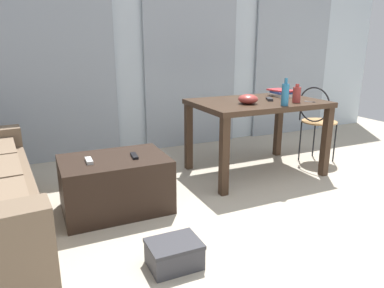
% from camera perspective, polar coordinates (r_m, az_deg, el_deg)
% --- Properties ---
extents(ground_plane, '(7.25, 7.25, 0.00)m').
position_cam_1_polar(ground_plane, '(3.31, 13.32, -7.83)').
color(ground_plane, '#B2A893').
extents(wall_back, '(6.29, 0.10, 2.64)m').
position_cam_1_polar(wall_back, '(4.68, -0.51, 16.03)').
color(wall_back, silver).
rests_on(wall_back, ground).
extents(curtains, '(4.48, 0.03, 2.41)m').
position_cam_1_polar(curtains, '(4.61, -0.06, 14.60)').
color(curtains, '#99A3AD').
rests_on(curtains, ground).
extents(coffee_table, '(0.83, 0.58, 0.44)m').
position_cam_1_polar(coffee_table, '(2.93, -12.26, -6.30)').
color(coffee_table, black).
rests_on(coffee_table, ground).
extents(craft_table, '(1.28, 0.86, 0.76)m').
position_cam_1_polar(craft_table, '(3.65, 10.43, 5.33)').
color(craft_table, '#382619').
rests_on(craft_table, ground).
extents(wire_chair, '(0.39, 0.41, 0.86)m').
position_cam_1_polar(wire_chair, '(4.16, 19.46, 4.32)').
color(wire_chair, '#B7844C').
rests_on(wire_chair, ground).
extents(bottle_near, '(0.08, 0.08, 0.18)m').
position_cam_1_polar(bottle_near, '(3.59, 16.53, 7.67)').
color(bottle_near, '#99332D').
rests_on(bottle_near, craft_table).
extents(bottle_far, '(0.07, 0.07, 0.25)m').
position_cam_1_polar(bottle_far, '(3.38, 14.80, 7.78)').
color(bottle_far, teal).
rests_on(bottle_far, craft_table).
extents(bowl, '(0.19, 0.19, 0.09)m').
position_cam_1_polar(bowl, '(3.41, 9.04, 7.18)').
color(bowl, '#9E3833').
rests_on(bowl, craft_table).
extents(book_stack, '(0.23, 0.29, 0.07)m').
position_cam_1_polar(book_stack, '(3.98, 14.23, 7.99)').
color(book_stack, silver).
rests_on(book_stack, craft_table).
extents(tv_remote_on_table, '(0.12, 0.16, 0.02)m').
position_cam_1_polar(tv_remote_on_table, '(3.67, 12.38, 7.09)').
color(tv_remote_on_table, '#232326').
rests_on(tv_remote_on_table, craft_table).
extents(scissors, '(0.08, 0.11, 0.00)m').
position_cam_1_polar(scissors, '(3.67, 18.69, 6.46)').
color(scissors, '#9EA0A5').
rests_on(scissors, craft_table).
extents(tv_remote_primary, '(0.06, 0.16, 0.02)m').
position_cam_1_polar(tv_remote_primary, '(2.84, -9.29, -1.88)').
color(tv_remote_primary, black).
rests_on(tv_remote_primary, coffee_table).
extents(tv_remote_secondary, '(0.05, 0.14, 0.02)m').
position_cam_1_polar(tv_remote_secondary, '(2.79, -16.29, -2.59)').
color(tv_remote_secondary, '#B7B7B2').
rests_on(tv_remote_secondary, coffee_table).
extents(shoebox, '(0.31, 0.24, 0.16)m').
position_cam_1_polar(shoebox, '(2.24, -2.90, -17.27)').
color(shoebox, '#38383D').
rests_on(shoebox, ground).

